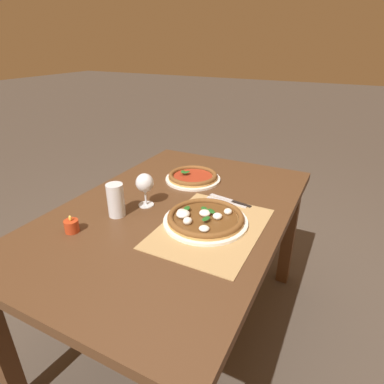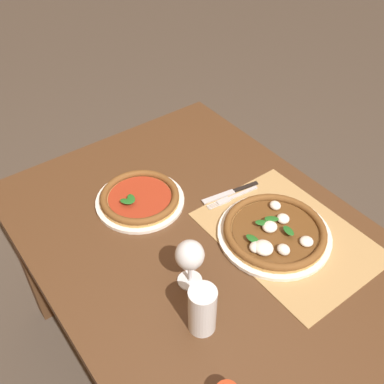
# 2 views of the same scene
# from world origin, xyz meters

# --- Properties ---
(ground_plane) EXTENTS (24.00, 24.00, 0.00)m
(ground_plane) POSITION_xyz_m (0.00, 0.00, 0.00)
(ground_plane) COLOR #473D33
(dining_table) EXTENTS (1.44, 0.95, 0.74)m
(dining_table) POSITION_xyz_m (0.00, 0.00, 0.65)
(dining_table) COLOR #4C301C
(dining_table) RESTS_ON ground
(paper_placemat) EXTENTS (0.52, 0.38, 0.00)m
(paper_placemat) POSITION_xyz_m (-0.08, -0.21, 0.74)
(paper_placemat) COLOR #A88451
(paper_placemat) RESTS_ON dining_table
(pizza_near) EXTENTS (0.35, 0.35, 0.05)m
(pizza_near) POSITION_xyz_m (-0.05, -0.17, 0.76)
(pizza_near) COLOR silver
(pizza_near) RESTS_ON paper_placemat
(pizza_far) EXTENTS (0.29, 0.29, 0.04)m
(pizza_far) POSITION_xyz_m (0.32, 0.07, 0.76)
(pizza_far) COLOR silver
(pizza_far) RESTS_ON dining_table
(wine_glass) EXTENTS (0.08, 0.08, 0.16)m
(wine_glass) POSITION_xyz_m (-0.03, 0.13, 0.85)
(wine_glass) COLOR silver
(wine_glass) RESTS_ON dining_table
(pint_glass) EXTENTS (0.07, 0.07, 0.15)m
(pint_glass) POSITION_xyz_m (-0.16, 0.19, 0.81)
(pint_glass) COLOR silver
(pint_glass) RESTS_ON dining_table
(fork) EXTENTS (0.04, 0.20, 0.00)m
(fork) POSITION_xyz_m (0.15, -0.19, 0.75)
(fork) COLOR #B7B7BC
(fork) RESTS_ON paper_placemat
(knife) EXTENTS (0.05, 0.21, 0.01)m
(knife) POSITION_xyz_m (0.18, -0.20, 0.75)
(knife) COLOR black
(knife) RESTS_ON paper_placemat
(votive_candle) EXTENTS (0.06, 0.06, 0.07)m
(votive_candle) POSITION_xyz_m (-0.35, 0.26, 0.76)
(votive_candle) COLOR #B23819
(votive_candle) RESTS_ON dining_table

